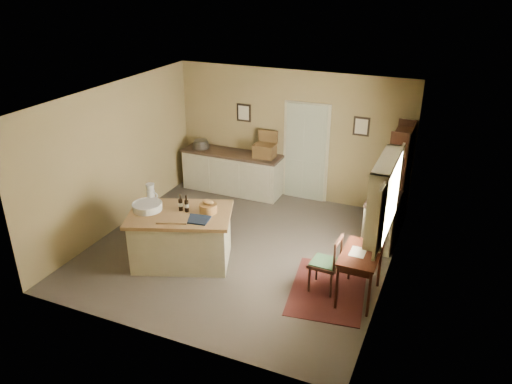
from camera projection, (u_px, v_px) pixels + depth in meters
ground at (241, 249)px, 8.79m from camera, size 5.00×5.00×0.00m
wall_back at (291, 135)px, 10.33m from camera, size 5.00×0.10×2.70m
wall_front at (154, 250)px, 6.14m from camera, size 5.00×0.10×2.70m
wall_left at (116, 157)px, 9.13m from camera, size 0.10×5.00×2.70m
wall_right at (394, 204)px, 7.33m from camera, size 0.10×5.00×2.70m
ceiling at (238, 97)px, 7.68m from camera, size 5.00×5.00×0.00m
door at (306, 151)px, 10.30m from camera, size 0.97×0.06×2.11m
framed_prints at (300, 119)px, 10.08m from camera, size 2.82×0.02×0.38m
window at (387, 196)px, 7.11m from camera, size 0.25×1.99×1.12m
work_island at (181, 236)px, 8.23m from camera, size 1.92×1.58×1.20m
sideboard at (233, 171)px, 10.87m from camera, size 2.20×0.62×1.18m
rug at (328, 289)px, 7.68m from camera, size 1.31×1.74×0.01m
writing_desk at (361, 259)px, 7.24m from camera, size 0.54×0.88×0.82m
desk_chair at (325, 263)px, 7.52m from camera, size 0.44×0.44×0.91m
right_cabinet at (381, 220)px, 8.80m from camera, size 0.53×0.94×0.99m
shelving_unit at (401, 177)px, 9.21m from camera, size 0.34×0.89×1.97m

